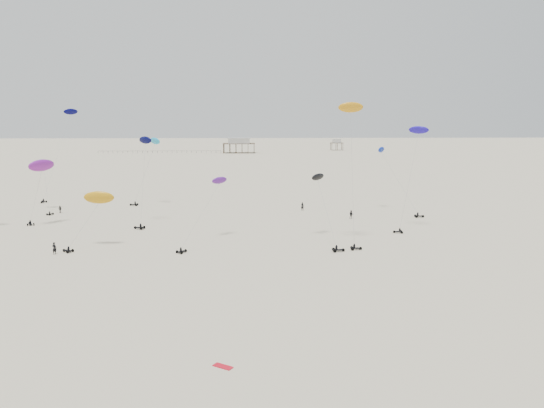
{
  "coord_description": "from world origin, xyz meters",
  "views": [
    {
      "loc": [
        -4.06,
        -1.73,
        21.18
      ],
      "look_at": [
        0.0,
        88.0,
        7.0
      ],
      "focal_mm": 35.0,
      "sensor_mm": 36.0,
      "label": 1
    }
  ],
  "objects_px": {
    "pavilion_main": "(239,146)",
    "spectator_0": "(55,254)",
    "rig_0": "(62,140)",
    "rig_6": "(414,156)",
    "pavilion_small": "(337,145)"
  },
  "relations": [
    {
      "from": "pavilion_main",
      "to": "spectator_0",
      "type": "xyz_separation_m",
      "value": [
        -25.13,
        -267.73,
        -4.22
      ]
    },
    {
      "from": "rig_0",
      "to": "rig_6",
      "type": "distance_m",
      "value": 94.65
    },
    {
      "from": "rig_0",
      "to": "rig_6",
      "type": "height_order",
      "value": "rig_0"
    },
    {
      "from": "pavilion_small",
      "to": "rig_0",
      "type": "xyz_separation_m",
      "value": [
        -114.73,
        -234.11,
        12.46
      ]
    },
    {
      "from": "pavilion_small",
      "to": "rig_6",
      "type": "bearing_deg",
      "value": -96.49
    },
    {
      "from": "rig_0",
      "to": "rig_6",
      "type": "relative_size",
      "value": 1.28
    },
    {
      "from": "pavilion_main",
      "to": "rig_6",
      "type": "height_order",
      "value": "rig_6"
    },
    {
      "from": "rig_6",
      "to": "spectator_0",
      "type": "height_order",
      "value": "rig_6"
    },
    {
      "from": "pavilion_main",
      "to": "spectator_0",
      "type": "distance_m",
      "value": 268.94
    },
    {
      "from": "pavilion_small",
      "to": "rig_6",
      "type": "relative_size",
      "value": 0.44
    },
    {
      "from": "pavilion_main",
      "to": "pavilion_small",
      "type": "relative_size",
      "value": 2.33
    },
    {
      "from": "pavilion_main",
      "to": "pavilion_small",
      "type": "height_order",
      "value": "pavilion_main"
    },
    {
      "from": "rig_0",
      "to": "rig_6",
      "type": "xyz_separation_m",
      "value": [
        82.93,
        -45.6,
        -1.58
      ]
    },
    {
      "from": "rig_6",
      "to": "spectator_0",
      "type": "xyz_separation_m",
      "value": [
        -63.33,
        -18.02,
        -14.37
      ]
    },
    {
      "from": "pavilion_small",
      "to": "spectator_0",
      "type": "bearing_deg",
      "value": -107.72
    }
  ]
}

